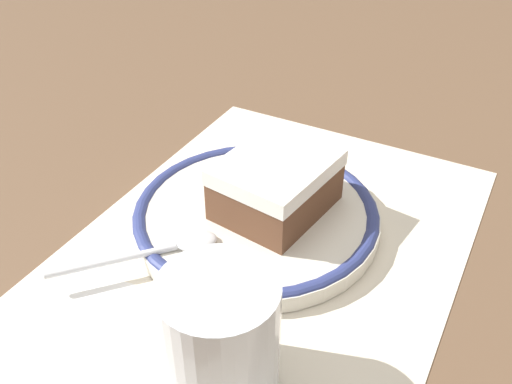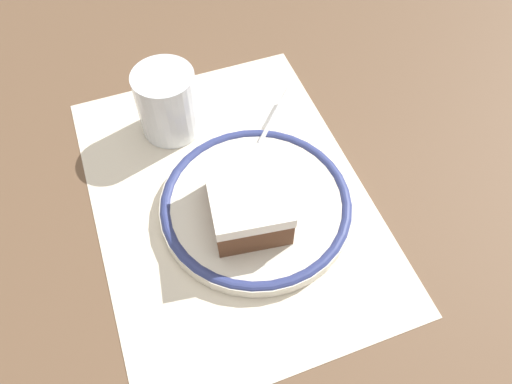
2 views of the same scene
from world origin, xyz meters
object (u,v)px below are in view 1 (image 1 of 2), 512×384
object	(u,v)px
spoon	(167,248)
napkin	(97,324)
cup	(220,343)
cake_slice	(276,184)
plate	(256,215)

from	to	relation	value
spoon	napkin	xyz separation A→B (m)	(-0.08, 0.01, -0.02)
spoon	cup	world-z (taller)	cup
cake_slice	napkin	xyz separation A→B (m)	(-0.17, 0.06, -0.04)
plate	cake_slice	size ratio (longest dim) A/B	1.99
cake_slice	cup	world-z (taller)	cup
napkin	cup	bearing A→B (deg)	-88.44
cup	napkin	bearing A→B (deg)	91.56
napkin	cake_slice	bearing A→B (deg)	-19.47
plate	spoon	xyz separation A→B (m)	(-0.08, 0.04, 0.01)
cake_slice	spoon	bearing A→B (deg)	151.08
cake_slice	cup	bearing A→B (deg)	-165.09
plate	napkin	xyz separation A→B (m)	(-0.16, 0.05, -0.01)
cake_slice	spoon	size ratio (longest dim) A/B	1.00
plate	spoon	bearing A→B (deg)	155.55
cake_slice	spoon	world-z (taller)	cake_slice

